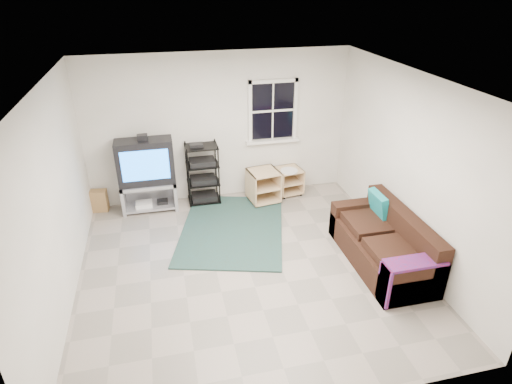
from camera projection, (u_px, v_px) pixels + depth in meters
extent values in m
plane|color=gray|center=(248.00, 267.00, 6.05)|extent=(4.60, 4.60, 0.00)
plane|color=white|center=(246.00, 82.00, 4.86)|extent=(4.60, 4.60, 0.00)
plane|color=silver|center=(219.00, 128.00, 7.45)|extent=(4.60, 0.00, 4.60)
plane|color=silver|center=(306.00, 306.00, 3.46)|extent=(4.60, 0.00, 4.60)
plane|color=silver|center=(55.00, 204.00, 4.99)|extent=(0.00, 4.60, 4.60)
plane|color=silver|center=(409.00, 168.00, 5.92)|extent=(0.00, 4.60, 4.60)
cube|color=black|center=(273.00, 111.00, 7.51)|extent=(0.80, 0.01, 1.02)
cube|color=silver|center=(273.00, 81.00, 7.26)|extent=(0.88, 0.06, 0.06)
cube|color=silver|center=(272.00, 141.00, 7.73)|extent=(0.98, 0.14, 0.05)
cube|color=silver|center=(250.00, 112.00, 7.41)|extent=(0.06, 0.06, 1.10)
cube|color=silver|center=(295.00, 109.00, 7.58)|extent=(0.06, 0.06, 1.10)
cube|color=silver|center=(273.00, 111.00, 7.50)|extent=(0.78, 0.04, 0.04)
cube|color=#9E9FA6|center=(148.00, 184.00, 7.33)|extent=(0.93, 0.47, 0.06)
cube|color=#9E9FA6|center=(124.00, 198.00, 7.34)|extent=(0.06, 0.47, 0.51)
cube|color=#9E9FA6|center=(175.00, 193.00, 7.52)|extent=(0.06, 0.47, 0.51)
cube|color=#9E9FA6|center=(151.00, 205.00, 7.52)|extent=(0.82, 0.43, 0.04)
cube|color=#9E9FA6|center=(150.00, 190.00, 7.62)|extent=(0.93, 0.04, 0.51)
cube|color=silver|center=(144.00, 204.00, 7.44)|extent=(0.28, 0.22, 0.07)
cube|color=black|center=(163.00, 202.00, 7.54)|extent=(0.19, 0.17, 0.06)
cube|color=black|center=(145.00, 162.00, 7.14)|extent=(0.93, 0.39, 0.77)
cube|color=#1E78FC|center=(145.00, 166.00, 6.96)|extent=(0.77, 0.01, 0.52)
cube|color=black|center=(142.00, 137.00, 6.95)|extent=(0.17, 0.12, 0.09)
cylinder|color=black|center=(189.00, 179.00, 7.31)|extent=(0.02, 0.02, 1.12)
cylinder|color=black|center=(219.00, 177.00, 7.41)|extent=(0.02, 0.02, 1.12)
cylinder|color=black|center=(187.00, 171.00, 7.63)|extent=(0.02, 0.02, 1.12)
cylinder|color=black|center=(216.00, 168.00, 7.73)|extent=(0.02, 0.02, 1.12)
cube|color=black|center=(204.00, 199.00, 7.75)|extent=(0.56, 0.41, 0.02)
cube|color=black|center=(204.00, 196.00, 7.73)|extent=(0.44, 0.33, 0.09)
cube|color=black|center=(203.00, 182.00, 7.60)|extent=(0.56, 0.41, 0.02)
cube|color=black|center=(203.00, 179.00, 7.57)|extent=(0.44, 0.33, 0.09)
cube|color=black|center=(202.00, 165.00, 7.44)|extent=(0.56, 0.41, 0.02)
cube|color=black|center=(202.00, 162.00, 7.42)|extent=(0.44, 0.33, 0.09)
cube|color=black|center=(201.00, 147.00, 7.29)|extent=(0.56, 0.41, 0.02)
cube|color=#DAB486|center=(264.00, 172.00, 7.52)|extent=(0.58, 0.58, 0.02)
cube|color=#DAB486|center=(263.00, 198.00, 7.76)|extent=(0.58, 0.58, 0.02)
cube|color=#DAB486|center=(251.00, 187.00, 7.56)|extent=(0.10, 0.51, 0.55)
cube|color=#DAB486|center=(276.00, 183.00, 7.72)|extent=(0.10, 0.51, 0.55)
cube|color=#DAB486|center=(258.00, 180.00, 7.84)|extent=(0.46, 0.09, 0.55)
cube|color=#DAB486|center=(263.00, 186.00, 7.65)|extent=(0.53, 0.55, 0.02)
cylinder|color=black|center=(257.00, 207.00, 7.54)|extent=(0.05, 0.05, 0.05)
cylinder|color=black|center=(269.00, 193.00, 8.02)|extent=(0.05, 0.05, 0.05)
cube|color=#DAB486|center=(289.00, 170.00, 7.86)|extent=(0.51, 0.51, 0.02)
cube|color=#DAB486|center=(288.00, 190.00, 8.05)|extent=(0.51, 0.51, 0.02)
cube|color=#DAB486|center=(278.00, 182.00, 7.88)|extent=(0.09, 0.45, 0.45)
cube|color=#DAB486|center=(299.00, 178.00, 8.03)|extent=(0.09, 0.45, 0.45)
cube|color=#DAB486|center=(284.00, 176.00, 8.13)|extent=(0.41, 0.08, 0.45)
cube|color=#DAB486|center=(289.00, 181.00, 7.96)|extent=(0.47, 0.49, 0.02)
cylinder|color=black|center=(284.00, 198.00, 7.86)|extent=(0.05, 0.05, 0.05)
cylinder|color=black|center=(292.00, 186.00, 8.27)|extent=(0.05, 0.05, 0.05)
cylinder|color=silver|center=(289.00, 171.00, 7.75)|extent=(0.32, 0.32, 0.02)
cube|color=black|center=(381.00, 251.00, 6.05)|extent=(0.82, 1.83, 0.38)
cube|color=black|center=(404.00, 225.00, 5.94)|extent=(0.22, 1.83, 0.39)
cube|color=black|center=(357.00, 218.00, 6.71)|extent=(0.82, 0.22, 0.57)
cube|color=black|center=(413.00, 282.00, 5.31)|extent=(0.82, 0.22, 0.57)
cube|color=black|center=(391.00, 252.00, 5.61)|extent=(0.55, 0.66, 0.12)
cube|color=black|center=(366.00, 224.00, 6.24)|extent=(0.55, 0.66, 0.12)
cube|color=teal|center=(379.00, 205.00, 6.31)|extent=(0.18, 0.44, 0.38)
cube|color=navy|center=(415.00, 262.00, 5.17)|extent=(0.76, 0.27, 0.04)
cube|color=navy|center=(384.00, 285.00, 5.23)|extent=(0.04, 0.27, 0.53)
cube|color=black|center=(232.00, 229.00, 6.92)|extent=(2.13, 2.54, 0.03)
cube|color=#A17648|center=(99.00, 201.00, 7.40)|extent=(0.29, 0.20, 0.39)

